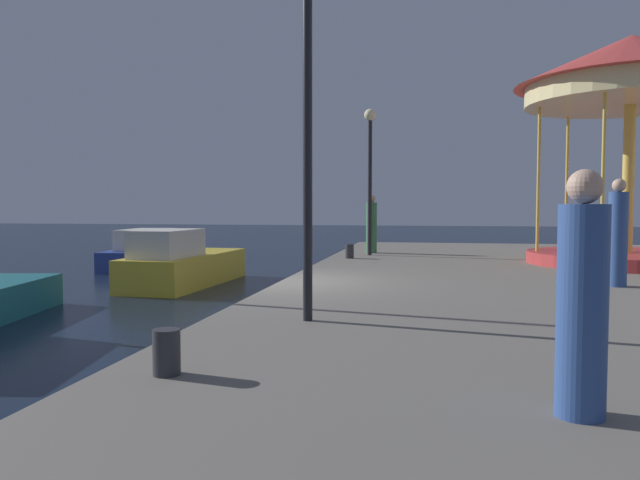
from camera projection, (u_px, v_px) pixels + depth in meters
name	position (u px, v px, depth m)	size (l,w,h in m)	color
ground_plane	(281.00, 321.00, 12.03)	(120.00, 120.00, 0.00)	black
quay_dock	(632.00, 311.00, 10.85)	(12.85, 26.51, 0.80)	slate
motorboat_blue	(153.00, 253.00, 22.87)	(2.54, 5.88, 1.43)	navy
motorboat_yellow	(182.00, 264.00, 17.37)	(2.00, 5.15, 1.63)	gold
carousel	(631.00, 92.00, 15.19)	(5.60, 5.60, 5.71)	#B23333
lamp_post_near_edge	(308.00, 77.00, 7.66)	(0.36, 0.36, 4.56)	black
lamp_post_mid_promenade	(370.00, 156.00, 18.13)	(0.36, 0.36, 4.35)	black
bollard_center	(167.00, 352.00, 5.30)	(0.24, 0.24, 0.40)	#2D2D33
bollard_south	(350.00, 251.00, 17.17)	(0.24, 0.24, 0.40)	#2D2D33
person_by_the_water	(582.00, 302.00, 4.22)	(0.34, 0.34, 1.72)	#2D4C8C
person_near_carousel	(371.00, 226.00, 19.16)	(0.34, 0.34, 1.82)	#387247
person_far_corner	(618.00, 236.00, 11.11)	(0.34, 0.34, 1.97)	#2D4C8C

